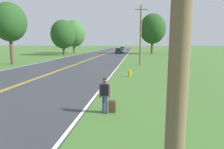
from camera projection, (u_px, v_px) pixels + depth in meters
hitchhiker_person at (105, 92)px, 9.25m from camera, size 0.58×0.41×1.70m
suitcase at (112, 107)px, 9.46m from camera, size 0.37×0.14×0.62m
fire_hydrant at (130, 73)px, 19.58m from camera, size 0.41×0.25×0.68m
utility_pole_midground at (141, 35)px, 28.35m from camera, size 1.80×0.24×8.46m
tree_left_verge at (74, 34)px, 60.79m from camera, size 6.98×6.98×9.97m
tree_behind_sign at (63, 34)px, 51.91m from camera, size 6.44×6.44×9.12m
tree_mid_treeline at (153, 29)px, 57.67m from camera, size 7.49×7.49×11.55m
tree_right_cluster at (9, 22)px, 29.57m from camera, size 4.95×4.95×9.15m
car_dark_green_suv_nearest at (119, 51)px, 60.99m from camera, size 2.03×4.01×1.62m
car_silver_hatchback_approaching at (122, 50)px, 66.85m from camera, size 1.77×4.15×1.40m
car_red_hatchback_mid_near at (122, 48)px, 84.72m from camera, size 1.85×3.58×1.53m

